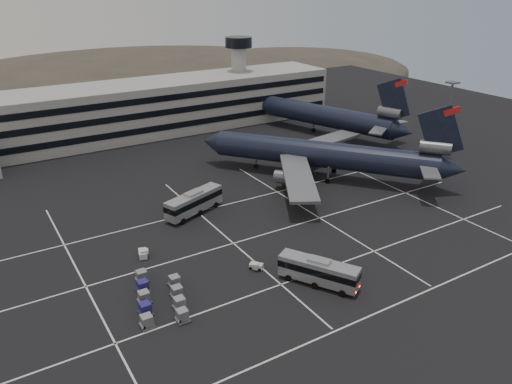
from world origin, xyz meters
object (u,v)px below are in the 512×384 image
Objects in this scene: bus_near at (319,271)px; bus_far at (194,202)px; trijet_main at (325,154)px; uld_cluster at (159,297)px; tug_a at (143,253)px.

bus_near is 30.75m from bus_far.
bus_near is (-26.66, -32.11, -3.00)m from trijet_main.
bus_far reaches higher than uld_cluster.
uld_cluster is at bearing 124.13° from bus_far.
bus_far is 4.89× the size of tug_a.
bus_near is 27.68m from tug_a.
bus_near is at bearing -30.67° from tug_a.
bus_far is at bearing 55.21° from uld_cluster.
bus_far is at bearing 52.99° from tug_a.
trijet_main is 41.84m from bus_near.
bus_near is 0.90× the size of bus_far.
uld_cluster is (-20.99, 7.72, -1.45)m from bus_near.
trijet_main is 53.71m from uld_cluster.
trijet_main is 4.23× the size of bus_near.
tug_a is at bearing 102.32° from bus_near.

